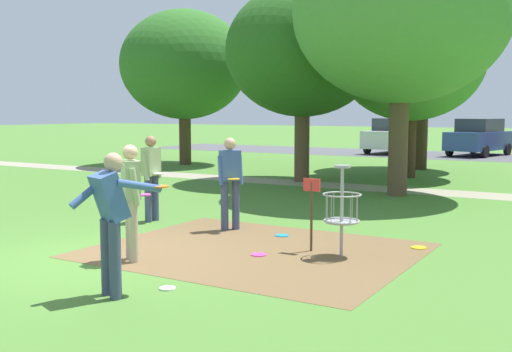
% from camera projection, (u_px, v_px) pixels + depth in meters
% --- Properties ---
extents(ground_plane, '(160.00, 160.00, 0.00)m').
position_uv_depth(ground_plane, '(95.00, 259.00, 9.09)').
color(ground_plane, '#47752D').
extents(dirt_tee_pad, '(4.86, 3.99, 0.01)m').
position_uv_depth(dirt_tee_pad, '(255.00, 250.00, 9.65)').
color(dirt_tee_pad, brown).
rests_on(dirt_tee_pad, ground).
extents(disc_golf_basket, '(0.98, 0.58, 1.39)m').
position_uv_depth(disc_golf_basket, '(338.00, 207.00, 9.20)').
color(disc_golf_basket, '#9E9EA3').
rests_on(disc_golf_basket, ground).
extents(player_foreground_watching, '(0.80, 0.95, 1.71)m').
position_uv_depth(player_foreground_watching, '(111.00, 214.00, 7.14)').
color(player_foreground_watching, '#384260').
rests_on(player_foreground_watching, ground).
extents(player_throwing, '(0.47, 0.45, 1.71)m').
position_uv_depth(player_throwing, '(131.00, 196.00, 8.88)').
color(player_throwing, tan).
rests_on(player_throwing, ground).
extents(player_waiting_left, '(0.45, 0.47, 1.71)m').
position_uv_depth(player_waiting_left, '(230.00, 178.00, 11.23)').
color(player_waiting_left, '#384260').
rests_on(player_waiting_left, ground).
extents(player_waiting_right, '(0.40, 0.47, 1.71)m').
position_uv_depth(player_waiting_right, '(151.00, 173.00, 12.12)').
color(player_waiting_right, '#384260').
rests_on(player_waiting_right, ground).
extents(frisbee_near_basket, '(0.24, 0.24, 0.02)m').
position_uv_depth(frisbee_near_basket, '(109.00, 233.00, 10.95)').
color(frisbee_near_basket, '#1E93DB').
rests_on(frisbee_near_basket, ground).
extents(frisbee_by_tee, '(0.25, 0.25, 0.02)m').
position_uv_depth(frisbee_by_tee, '(419.00, 248.00, 9.80)').
color(frisbee_by_tee, gold).
rests_on(frisbee_by_tee, ground).
extents(frisbee_mid_grass, '(0.24, 0.24, 0.02)m').
position_uv_depth(frisbee_mid_grass, '(259.00, 255.00, 9.31)').
color(frisbee_mid_grass, '#E53D99').
rests_on(frisbee_mid_grass, ground).
extents(frisbee_far_left, '(0.24, 0.24, 0.02)m').
position_uv_depth(frisbee_far_left, '(282.00, 236.00, 10.76)').
color(frisbee_far_left, '#1E93DB').
rests_on(frisbee_far_left, ground).
extents(frisbee_far_right, '(0.20, 0.20, 0.02)m').
position_uv_depth(frisbee_far_right, '(167.00, 288.00, 7.55)').
color(frisbee_far_right, white).
rests_on(frisbee_far_right, ground).
extents(tree_near_left, '(4.78, 4.78, 6.09)m').
position_uv_depth(tree_near_left, '(303.00, 51.00, 18.84)').
color(tree_near_left, brown).
rests_on(tree_near_left, ground).
extents(tree_near_right, '(5.57, 5.57, 7.12)m').
position_uv_depth(tree_near_right, '(401.00, 11.00, 15.50)').
color(tree_near_right, brown).
rests_on(tree_near_right, ground).
extents(tree_mid_center, '(5.22, 5.22, 6.31)m').
position_uv_depth(tree_mid_center, '(184.00, 65.00, 24.93)').
color(tree_mid_center, '#4C3823').
rests_on(tree_mid_center, ground).
extents(tree_mid_right, '(4.81, 4.81, 5.97)m').
position_uv_depth(tree_mid_right, '(411.00, 59.00, 19.97)').
color(tree_mid_right, '#422D1E').
rests_on(tree_mid_right, ground).
extents(tree_far_left, '(4.67, 4.67, 6.70)m').
position_uv_depth(tree_far_left, '(424.00, 44.00, 22.60)').
color(tree_far_left, '#422D1E').
rests_on(tree_far_left, ground).
extents(parking_lot_strip, '(36.00, 6.00, 0.01)m').
position_uv_depth(parking_lot_strip, '(463.00, 156.00, 30.15)').
color(parking_lot_strip, '#4C4C51').
rests_on(parking_lot_strip, ground).
extents(parked_car_leftmost, '(2.46, 4.43, 1.84)m').
position_uv_depth(parked_car_leftmost, '(395.00, 136.00, 32.12)').
color(parked_car_leftmost, silver).
rests_on(parked_car_leftmost, ground).
extents(parked_car_center_left, '(2.74, 4.51, 1.84)m').
position_uv_depth(parked_car_center_left, '(479.00, 137.00, 30.34)').
color(parked_car_center_left, '#2D4784').
rests_on(parked_car_center_left, ground).
extents(gravel_path, '(40.00, 1.39, 0.00)m').
position_uv_depth(gravel_path, '(353.00, 187.00, 17.83)').
color(gravel_path, gray).
rests_on(gravel_path, ground).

